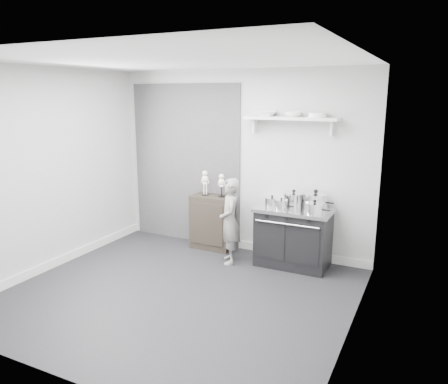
% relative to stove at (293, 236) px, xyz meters
% --- Properties ---
extents(ground, '(4.00, 4.00, 0.00)m').
position_rel_stove_xyz_m(ground, '(-0.96, -1.48, -0.42)').
color(ground, black).
rests_on(ground, ground).
extents(room_shell, '(4.02, 3.62, 2.71)m').
position_rel_stove_xyz_m(room_shell, '(-1.04, -1.33, 1.22)').
color(room_shell, '#A8A8A5').
rests_on(room_shell, ground).
extents(wall_shelf, '(1.30, 0.26, 0.24)m').
position_rel_stove_xyz_m(wall_shelf, '(-0.16, 0.20, 1.59)').
color(wall_shelf, silver).
rests_on(wall_shelf, room_shell).
extents(stove, '(1.03, 0.64, 0.82)m').
position_rel_stove_xyz_m(stove, '(0.00, 0.00, 0.00)').
color(stove, black).
rests_on(stove, ground).
extents(side_cabinet, '(0.64, 0.37, 0.83)m').
position_rel_stove_xyz_m(side_cabinet, '(-1.33, 0.13, -0.00)').
color(side_cabinet, black).
rests_on(side_cabinet, ground).
extents(child, '(0.47, 0.53, 1.21)m').
position_rel_stove_xyz_m(child, '(-0.83, -0.29, 0.19)').
color(child, slate).
rests_on(child, ground).
extents(pot_front_left, '(0.28, 0.19, 0.17)m').
position_rel_stove_xyz_m(pot_front_left, '(-0.29, -0.10, 0.48)').
color(pot_front_left, silver).
rests_on(pot_front_left, stove).
extents(pot_back_left, '(0.37, 0.28, 0.23)m').
position_rel_stove_xyz_m(pot_back_left, '(-0.05, 0.10, 0.50)').
color(pot_back_left, silver).
rests_on(pot_back_left, stove).
extents(pot_back_right, '(0.42, 0.33, 0.26)m').
position_rel_stove_xyz_m(pot_back_right, '(0.26, 0.11, 0.51)').
color(pot_back_right, silver).
rests_on(pot_back_right, stove).
extents(pot_front_right, '(0.33, 0.24, 0.19)m').
position_rel_stove_xyz_m(pot_front_right, '(0.32, -0.17, 0.48)').
color(pot_front_right, silver).
rests_on(pot_front_right, stove).
extents(pot_front_center, '(0.26, 0.17, 0.17)m').
position_rel_stove_xyz_m(pot_front_center, '(-0.13, -0.18, 0.48)').
color(pot_front_center, silver).
rests_on(pot_front_center, stove).
extents(skeleton_full, '(0.12, 0.08, 0.44)m').
position_rel_stove_xyz_m(skeleton_full, '(-1.46, 0.13, 0.63)').
color(skeleton_full, white).
rests_on(skeleton_full, side_cabinet).
extents(skeleton_torso, '(0.11, 0.07, 0.40)m').
position_rel_stove_xyz_m(skeleton_torso, '(-1.18, 0.13, 0.62)').
color(skeleton_torso, white).
rests_on(skeleton_torso, side_cabinet).
extents(bowl_large, '(0.27, 0.27, 0.07)m').
position_rel_stove_xyz_m(bowl_large, '(-0.51, 0.19, 1.66)').
color(bowl_large, white).
rests_on(bowl_large, wall_shelf).
extents(bowl_small, '(0.22, 0.22, 0.07)m').
position_rel_stove_xyz_m(bowl_small, '(-0.12, 0.19, 1.66)').
color(bowl_small, white).
rests_on(bowl_small, wall_shelf).
extents(plate_stack, '(0.24, 0.24, 0.06)m').
position_rel_stove_xyz_m(plate_stack, '(0.21, 0.19, 1.65)').
color(plate_stack, white).
rests_on(plate_stack, wall_shelf).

